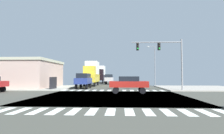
% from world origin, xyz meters
% --- Properties ---
extents(ground, '(90.00, 90.00, 0.05)m').
position_xyz_m(ground, '(0.00, 0.00, -0.03)').
color(ground, '#41423B').
extents(sidewalk_corner_ne, '(12.00, 12.00, 0.14)m').
position_xyz_m(sidewalk_corner_ne, '(13.00, 12.00, 0.07)').
color(sidewalk_corner_ne, '#A09B91').
rests_on(sidewalk_corner_ne, ground).
extents(sidewalk_corner_nw, '(12.00, 12.00, 0.14)m').
position_xyz_m(sidewalk_corner_nw, '(-13.00, 12.00, 0.07)').
color(sidewalk_corner_nw, '#A1A296').
rests_on(sidewalk_corner_nw, ground).
extents(crosswalk_near, '(13.50, 2.00, 0.01)m').
position_xyz_m(crosswalk_near, '(-0.25, -7.30, 0.00)').
color(crosswalk_near, white).
rests_on(crosswalk_near, ground).
extents(crosswalk_far, '(13.50, 2.00, 0.01)m').
position_xyz_m(crosswalk_far, '(-0.25, 7.30, 0.00)').
color(crosswalk_far, white).
rests_on(crosswalk_far, ground).
extents(traffic_signal_mast, '(6.62, 0.55, 6.78)m').
position_xyz_m(traffic_signal_mast, '(6.25, 6.93, 5.01)').
color(traffic_signal_mast, gray).
rests_on(traffic_signal_mast, ground).
extents(street_lamp, '(1.78, 0.32, 8.35)m').
position_xyz_m(street_lamp, '(7.78, 21.71, 4.97)').
color(street_lamp, gray).
rests_on(street_lamp, ground).
extents(bank_building, '(17.09, 10.29, 4.55)m').
position_xyz_m(bank_building, '(-17.87, 12.05, 2.28)').
color(bank_building, '#BFA194').
rests_on(bank_building, ground).
extents(sedan_nearside_1, '(4.30, 1.80, 1.88)m').
position_xyz_m(sedan_nearside_1, '(1.68, 3.50, 1.12)').
color(sedan_nearside_1, black).
rests_on(sedan_nearside_1, ground).
extents(box_truck_crossing_1, '(2.40, 7.20, 4.85)m').
position_xyz_m(box_truck_crossing_1, '(-5.00, 18.78, 2.56)').
color(box_truck_crossing_1, black).
rests_on(box_truck_crossing_1, ground).
extents(suv_queued_1, '(1.96, 4.60, 2.34)m').
position_xyz_m(suv_queued_1, '(-2.00, 26.37, 1.39)').
color(suv_queued_1, black).
rests_on(suv_queued_1, ground).
extents(box_truck_leading_2, '(2.40, 7.20, 4.85)m').
position_xyz_m(box_truck_leading_2, '(-5.00, 34.17, 2.56)').
color(box_truck_leading_2, black).
rests_on(box_truck_leading_2, ground).
extents(suv_trailing_2, '(1.96, 4.60, 2.34)m').
position_xyz_m(suv_trailing_2, '(-5.00, 10.99, 1.39)').
color(suv_trailing_2, black).
rests_on(suv_trailing_2, ground).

